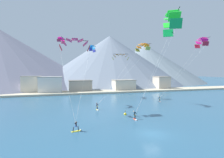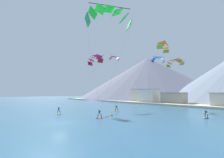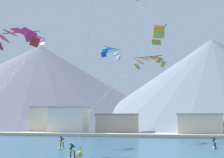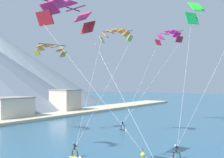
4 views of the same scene
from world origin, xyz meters
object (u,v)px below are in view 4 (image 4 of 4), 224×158
kitesurfer_mid_center (76,153)px  race_marker_buoy (143,155)px  kitesurfer_near_trail (178,155)px  parafoil_kite_far_left (68,13)px  parafoil_kite_near_lead (168,36)px  parafoil_kite_distant_low_drift (50,49)px  parafoil_kite_mid_center (116,35)px  parafoil_kite_near_trail (214,2)px  kitesurfer_near_lead (123,127)px

kitesurfer_mid_center → race_marker_buoy: (4.92, -6.03, -0.41)m
kitesurfer_near_trail → parafoil_kite_far_left: 19.46m
kitesurfer_mid_center → parafoil_kite_far_left: (-5.38, -3.31, 14.62)m
parafoil_kite_near_lead → parafoil_kite_far_left: bearing=-172.5°
kitesurfer_mid_center → parafoil_kite_distant_low_drift: parafoil_kite_distant_low_drift is taller
parafoil_kite_mid_center → parafoil_kite_distant_low_drift: (-2.54, 11.27, -1.72)m
parafoil_kite_distant_low_drift → parafoil_kite_mid_center: bearing=-77.3°
parafoil_kite_mid_center → parafoil_kite_far_left: parafoil_kite_mid_center is taller
parafoil_kite_near_lead → parafoil_kite_mid_center: size_ratio=1.14×
parafoil_kite_mid_center → parafoil_kite_near_lead: bearing=-3.9°
parafoil_kite_near_trail → parafoil_kite_far_left: bearing=151.0°
parafoil_kite_near_lead → kitesurfer_near_trail: bearing=-155.8°
kitesurfer_near_lead → parafoil_kite_distant_low_drift: parafoil_kite_distant_low_drift is taller
kitesurfer_near_lead → parafoil_kite_near_trail: bearing=-116.0°
parafoil_kite_near_lead → parafoil_kite_distant_low_drift: size_ratio=3.06×
kitesurfer_mid_center → parafoil_kite_near_trail: (11.45, -12.63, 18.05)m
parafoil_kite_mid_center → parafoil_kite_distant_low_drift: 11.68m
parafoil_kite_near_trail → parafoil_kite_mid_center: 15.72m
kitesurfer_mid_center → race_marker_buoy: 7.79m
parafoil_kite_near_trail → parafoil_kite_mid_center: (1.65, 15.41, -2.66)m
parafoil_kite_far_left → kitesurfer_near_lead: bearing=19.1°
kitesurfer_near_lead → parafoil_kite_distant_low_drift: size_ratio=0.31×
kitesurfer_mid_center → parafoil_kite_far_left: size_ratio=0.12×
kitesurfer_near_trail → parafoil_kite_distant_low_drift: parafoil_kite_distant_low_drift is taller
kitesurfer_mid_center → race_marker_buoy: size_ratio=1.78×
race_marker_buoy → parafoil_kite_near_trail: bearing=-45.3°
kitesurfer_near_lead → parafoil_kite_mid_center: size_ratio=0.12×
parafoil_kite_near_trail → parafoil_kite_mid_center: bearing=83.9°
parafoil_kite_mid_center → parafoil_kite_distant_low_drift: size_ratio=2.67×
kitesurfer_near_trail → parafoil_kite_distant_low_drift: 28.27m
race_marker_buoy → kitesurfer_mid_center: bearing=129.2°
kitesurfer_near_lead → parafoil_kite_far_left: 30.91m
kitesurfer_near_trail → parafoil_kite_near_trail: size_ratio=0.10×
kitesurfer_near_trail → parafoil_kite_far_left: (-10.86, 6.83, 14.63)m
parafoil_kite_near_lead → parafoil_kite_far_left: (-36.86, -4.85, -2.76)m
parafoil_kite_near_lead → parafoil_kite_near_trail: (-20.02, -14.17, 0.67)m
kitesurfer_mid_center → race_marker_buoy: bearing=-50.8°
parafoil_kite_far_left → race_marker_buoy: size_ratio=14.64×
race_marker_buoy → parafoil_kite_far_left: bearing=165.2°
kitesurfer_near_trail → race_marker_buoy: size_ratio=1.74×
parafoil_kite_mid_center → race_marker_buoy: 19.85m
parafoil_kite_mid_center → parafoil_kite_distant_low_drift: bearing=102.7°
parafoil_kite_distant_low_drift → parafoil_kite_near_trail: bearing=-88.1°
parafoil_kite_near_trail → race_marker_buoy: 20.67m
kitesurfer_near_lead → kitesurfer_mid_center: (-20.33, -5.61, 0.03)m
kitesurfer_mid_center → parafoil_kite_far_left: parafoil_kite_far_left is taller
parafoil_kite_far_left → parafoil_kite_near_trail: bearing=-29.0°
parafoil_kite_near_trail → parafoil_kite_far_left: parafoil_kite_near_trail is taller
parafoil_kite_distant_low_drift → kitesurfer_near_lead: bearing=-40.9°
race_marker_buoy → parafoil_kite_mid_center: bearing=47.1°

